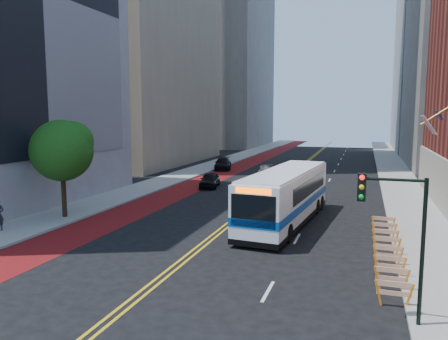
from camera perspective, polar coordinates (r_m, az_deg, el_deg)
ground at (r=21.79m, az=-5.80°, el=-12.04°), size 160.00×160.00×0.00m
sidewalk_left at (r=53.35m, az=-4.67°, el=-0.41°), size 4.00×140.00×0.15m
sidewalk_right at (r=49.46m, az=21.96°, el=-1.52°), size 4.00×140.00×0.15m
bus_lane_paint at (r=52.00m, az=-0.70°, el=-0.66°), size 3.60×140.00×0.01m
center_line_inner at (r=50.06m, az=7.92°, el=-1.04°), size 0.14×140.00×0.01m
center_line_outer at (r=50.00m, az=8.33°, el=-1.06°), size 0.14×140.00×0.01m
lane_dashes at (r=57.37m, az=14.23°, el=-0.14°), size 0.14×98.20×0.01m
midrise_left_far at (r=105.15m, az=-0.59°, el=21.21°), size 20.00×26.00×65.00m
construction_barriers at (r=23.20m, az=20.56°, el=-9.52°), size 1.42×10.91×1.00m
street_tree at (r=31.72m, az=-20.31°, el=2.70°), size 4.20×4.20×6.70m
traffic_signal at (r=15.72m, az=21.48°, el=-6.01°), size 2.21×0.34×5.07m
transit_bus at (r=29.20m, az=8.18°, el=-3.31°), size 4.08×13.23×3.58m
car_a at (r=43.31m, az=-1.88°, el=-1.32°), size 2.50×4.48×1.44m
car_b at (r=51.14m, az=5.56°, el=-0.11°), size 1.59×3.99×1.29m
car_c at (r=57.27m, az=-0.15°, el=0.83°), size 3.43×5.54×1.50m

